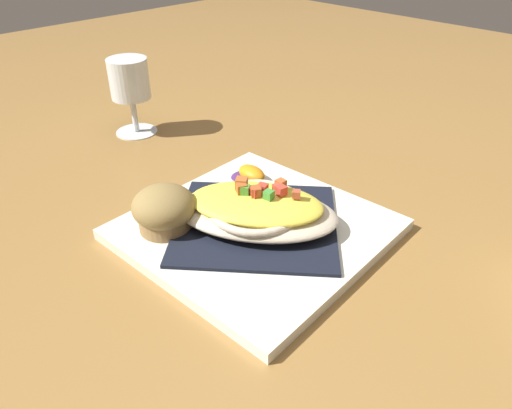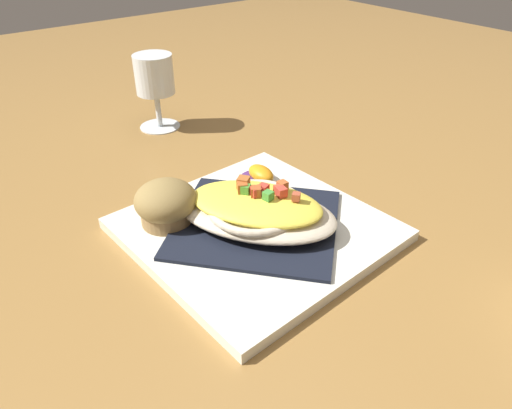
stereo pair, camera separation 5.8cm
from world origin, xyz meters
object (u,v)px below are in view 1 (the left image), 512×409
Objects in this scene: gratin_dish at (256,209)px; muffin at (164,209)px; orange_garnish at (251,174)px; square_plate at (256,229)px; stemmed_glass at (130,84)px.

gratin_dish and muffin have the same top height.
gratin_dish is 0.11m from muffin.
muffin is 1.27× the size of orange_garnish.
muffin reaches higher than square_plate.
stemmed_glass reaches higher than muffin.
gratin_dish is at bearing -40.92° from orange_garnish.
stemmed_glass is (-0.29, -0.01, 0.07)m from orange_garnish.
muffin is at bearing -26.55° from stemmed_glass.
stemmed_glass reaches higher than square_plate.
square_plate is at bearing -85.71° from gratin_dish.
square_plate is 4.67× the size of orange_garnish.
gratin_dish is 3.01× the size of muffin.
square_plate is at bearing -10.08° from stemmed_glass.
gratin_dish is 1.75× the size of stemmed_glass.
stemmed_glass reaches higher than gratin_dish.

